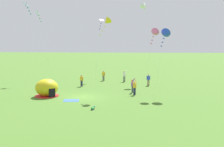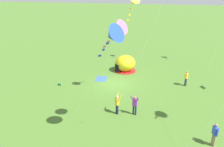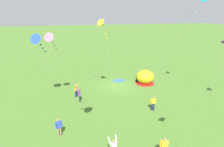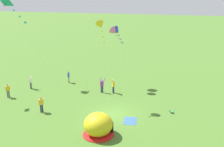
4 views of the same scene
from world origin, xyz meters
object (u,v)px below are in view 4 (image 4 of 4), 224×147
at_px(person_with_toddler, 8,90).
at_px(kite_pink, 114,31).
at_px(toddler_crawling, 171,111).
at_px(kite_teal, 13,11).
at_px(kite_blue, 117,31).
at_px(person_arms_raised, 113,86).
at_px(popup_tent, 98,125).
at_px(person_strolling, 41,104).
at_px(person_far_back, 69,76).
at_px(person_flying_kite, 102,85).
at_px(person_center_field, 31,82).
at_px(kite_yellow, 100,26).

bearing_deg(person_with_toddler, kite_pink, -55.43).
distance_m(toddler_crawling, kite_teal, 18.48).
bearing_deg(kite_blue, person_arms_raised, -169.52).
relative_size(kite_teal, kite_blue, 1.46).
height_order(person_with_toddler, kite_pink, kite_pink).
height_order(popup_tent, person_arms_raised, popup_tent).
bearing_deg(person_strolling, person_arms_raised, -35.60).
relative_size(kite_blue, kite_pink, 0.99).
bearing_deg(kite_blue, popup_tent, -169.74).
distance_m(toddler_crawling, person_strolling, 13.92).
bearing_deg(kite_blue, kite_pink, -179.03).
relative_size(toddler_crawling, person_strolling, 0.32).
bearing_deg(person_with_toddler, person_far_back, -31.40).
bearing_deg(person_arms_raised, person_flying_kite, 101.03).
xyz_separation_m(person_flying_kite, kite_pink, (2.63, -0.79, 6.61)).
relative_size(popup_tent, person_arms_raised, 1.49).
bearing_deg(person_strolling, person_flying_kite, -28.90).
distance_m(person_center_field, person_with_toddler, 3.67).
relative_size(person_with_toddler, kite_yellow, 0.18).
xyz_separation_m(person_with_toddler, kite_yellow, (1.92, -11.49, 8.01)).
relative_size(person_flying_kite, kite_blue, 0.23).
relative_size(person_arms_raised, kite_pink, 0.23).
distance_m(kite_blue, kite_pink, 1.29).
relative_size(person_far_back, person_strolling, 1.00).
height_order(person_flying_kite, person_strolling, person_flying_kite).
relative_size(person_flying_kite, person_strolling, 1.10).
height_order(toddler_crawling, person_with_toddler, person_with_toddler).
distance_m(person_far_back, kite_blue, 9.45).
bearing_deg(toddler_crawling, kite_blue, 48.12).
xyz_separation_m(person_arms_raised, person_strolling, (-7.86, 5.62, -0.03)).
bearing_deg(person_far_back, kite_yellow, -128.23).
bearing_deg(kite_blue, person_far_back, 103.54).
bearing_deg(person_with_toddler, person_flying_kite, -63.90).
relative_size(person_arms_raised, kite_blue, 0.23).
bearing_deg(person_with_toddler, kite_yellow, -80.53).
bearing_deg(person_strolling, person_center_field, 41.97).
distance_m(toddler_crawling, person_center_field, 18.89).
distance_m(person_arms_raised, kite_teal, 17.89).
height_order(toddler_crawling, person_arms_raised, person_arms_raised).
height_order(person_strolling, kite_pink, kite_pink).
height_order(person_center_field, person_flying_kite, same).
distance_m(person_center_field, kite_yellow, 13.44).
bearing_deg(person_arms_raised, kite_teal, 169.17).
bearing_deg(kite_pink, person_far_back, 92.80).
distance_m(popup_tent, kite_yellow, 10.87).
bearing_deg(kite_yellow, toddler_crawling, -92.83).
height_order(person_with_toddler, kite_blue, kite_blue).
height_order(toddler_crawling, person_center_field, person_center_field).
xyz_separation_m(person_arms_raised, person_with_toddler, (-5.39, 11.87, -0.03)).
height_order(kite_teal, kite_pink, kite_teal).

